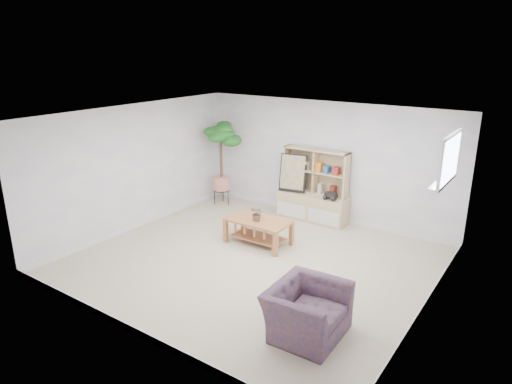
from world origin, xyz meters
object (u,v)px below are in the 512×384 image
Objects in this scene: coffee_table at (258,232)px; armchair at (307,308)px; floor_tree at (221,164)px; storage_unit at (313,186)px.

armchair reaches higher than coffee_table.
floor_tree is at bearing 48.81° from armchair.
floor_tree is at bearing 144.44° from coffee_table.
coffee_table is 1.16× the size of armchair.
coffee_table is (-0.24, -1.61, -0.50)m from storage_unit.
coffee_table is at bearing 45.07° from armchair.
storage_unit is 1.50× the size of armchair.
storage_unit is 1.70m from coffee_table.
storage_unit reaches higher than armchair.
storage_unit is at bearing 25.18° from armchair.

